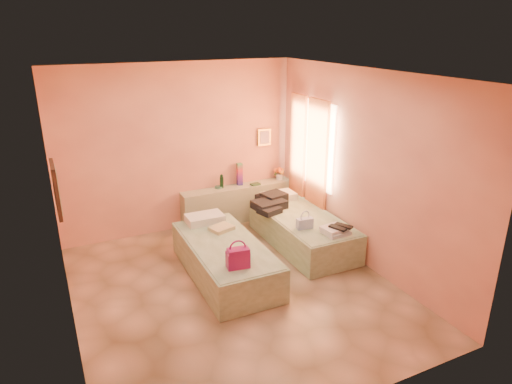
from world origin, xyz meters
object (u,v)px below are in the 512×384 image
green_book (255,184)px  flower_vase (279,172)px  bed_left (225,259)px  blue_handbag (305,223)px  towel_stack (336,230)px  bed_right (302,230)px  magenta_handbag (238,258)px  water_bottle (222,182)px  headboard_ledge (238,203)px

green_book → flower_vase: 0.55m
bed_left → green_book: green_book is taller
flower_vase → blue_handbag: size_ratio=1.14×
green_book → towel_stack: size_ratio=0.47×
green_book → blue_handbag: size_ratio=0.67×
bed_right → blue_handbag: 0.57m
green_book → magenta_handbag: bearing=-129.2°
bed_left → blue_handbag: (1.25, -0.05, 0.33)m
bed_left → magenta_handbag: size_ratio=7.14×
bed_left → water_bottle: water_bottle is taller
green_book → flower_vase: bearing=0.2°
magenta_handbag → bed_right: bearing=41.4°
headboard_ledge → bed_right: 1.45m
water_bottle → blue_handbag: 1.90m
water_bottle → blue_handbag: bearing=-71.7°
blue_handbag → towel_stack: blue_handbag is taller
blue_handbag → towel_stack: 0.47m
green_book → magenta_handbag: size_ratio=0.59×
bed_left → bed_right: same height
headboard_ledge → water_bottle: (-0.29, 0.04, 0.44)m
headboard_ledge → magenta_handbag: (-1.04, -2.38, 0.31)m
green_book → flower_vase: flower_vase is taller
water_bottle → towel_stack: (0.90, -2.15, -0.22)m
headboard_ledge → magenta_handbag: magenta_handbag is taller
headboard_ledge → bed_right: headboard_ledge is taller
headboard_ledge → towel_stack: (0.61, -2.11, 0.23)m
towel_stack → headboard_ledge: bearing=106.1°
green_book → blue_handbag: bearing=-98.9°
headboard_ledge → blue_handbag: 1.80m
bed_left → headboard_ledge: bearing=61.7°
blue_handbag → magenta_handbag: bearing=-150.6°
flower_vase → water_bottle: bearing=178.6°
bed_right → blue_handbag: size_ratio=8.21×
headboard_ledge → bed_left: (-0.95, -1.70, -0.08)m
headboard_ledge → magenta_handbag: size_ratio=7.32×
headboard_ledge → flower_vase: size_ratio=7.41×
blue_handbag → flower_vase: bearing=77.6°
headboard_ledge → green_book: green_book is taller
bed_left → blue_handbag: bearing=-1.6°
towel_stack → water_bottle: bearing=112.7°
bed_left → flower_vase: (1.78, 1.71, 0.54)m
bed_left → flower_vase: bearing=44.6°
headboard_ledge → towel_stack: bearing=-73.9°
flower_vase → towel_stack: flower_vase is taller
flower_vase → magenta_handbag: bearing=-128.2°
magenta_handbag → headboard_ledge: bearing=74.3°
green_book → magenta_handbag: magenta_handbag is taller
headboard_ledge → bed_right: (0.52, -1.35, -0.08)m
bed_left → green_book: 2.10m
water_bottle → green_book: (0.60, -0.11, -0.10)m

